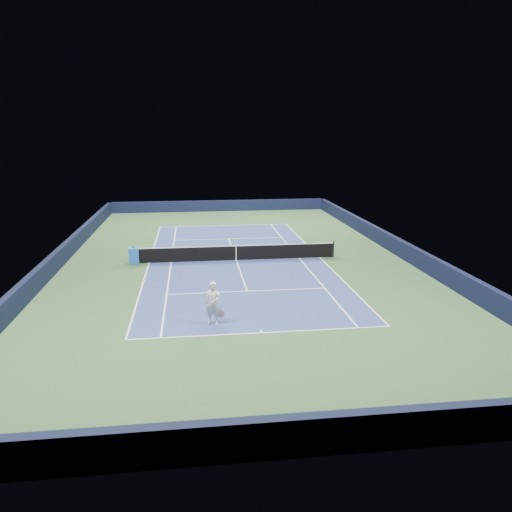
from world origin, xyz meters
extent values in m
plane|color=#2A4A28|center=(0.00, 0.00, 0.00)|extent=(40.00, 40.00, 0.00)
cube|color=black|center=(0.00, 19.82, 0.55)|extent=(22.00, 0.35, 1.10)
cube|color=black|center=(0.00, -19.82, 0.55)|extent=(22.00, 0.35, 1.10)
cube|color=black|center=(10.82, 0.00, 0.55)|extent=(0.35, 40.00, 1.10)
cube|color=black|center=(-10.82, 0.00, 0.55)|extent=(0.35, 40.00, 1.10)
cube|color=navy|center=(0.00, 0.00, 0.00)|extent=(10.97, 23.77, 0.01)
cube|color=white|center=(0.00, 11.88, 0.01)|extent=(10.97, 0.08, 0.00)
cube|color=white|center=(0.00, -11.88, 0.01)|extent=(10.97, 0.08, 0.00)
cube|color=white|center=(5.49, 0.00, 0.01)|extent=(0.08, 23.77, 0.00)
cube|color=white|center=(-5.49, 0.00, 0.01)|extent=(0.08, 23.77, 0.00)
cube|color=white|center=(4.12, 0.00, 0.01)|extent=(0.08, 23.77, 0.00)
cube|color=white|center=(-4.12, 0.00, 0.01)|extent=(0.08, 23.77, 0.00)
cube|color=white|center=(0.00, 6.40, 0.01)|extent=(8.23, 0.08, 0.00)
cube|color=white|center=(0.00, -6.40, 0.01)|extent=(8.23, 0.08, 0.00)
cube|color=white|center=(0.00, 0.00, 0.01)|extent=(0.08, 12.80, 0.00)
cube|color=white|center=(0.00, 11.73, 0.01)|extent=(0.08, 0.30, 0.00)
cube|color=white|center=(0.00, -11.73, 0.01)|extent=(0.08, 0.30, 0.00)
cylinder|color=black|center=(-6.40, 0.00, 0.54)|extent=(0.10, 0.10, 1.07)
cylinder|color=black|center=(6.40, 0.00, 0.54)|extent=(0.10, 0.10, 1.07)
cube|color=black|center=(0.00, 0.00, 0.46)|extent=(12.80, 0.03, 0.91)
cube|color=white|center=(0.00, 0.00, 0.94)|extent=(12.80, 0.04, 0.06)
cube|color=white|center=(0.00, 0.00, 0.46)|extent=(0.05, 0.04, 0.91)
cube|color=blue|center=(-6.40, -0.04, 0.50)|extent=(0.67, 0.63, 1.00)
cube|color=white|center=(-6.11, -0.04, 0.45)|extent=(0.07, 0.45, 0.45)
imported|color=silver|center=(-1.93, -10.65, 0.94)|extent=(0.80, 0.68, 1.88)
cylinder|color=#CD859A|center=(-1.61, -10.70, 0.70)|extent=(0.03, 0.03, 0.31)
cylinder|color=black|center=(-1.61, -10.70, 0.46)|extent=(0.31, 0.02, 0.31)
cylinder|color=#C47F8F|center=(-1.61, -10.70, 0.46)|extent=(0.33, 0.03, 0.33)
sphere|color=#C6D72D|center=(-1.83, -9.65, 1.62)|extent=(0.07, 0.07, 0.07)
camera|label=1|loc=(-2.68, -30.81, 8.16)|focal=35.00mm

